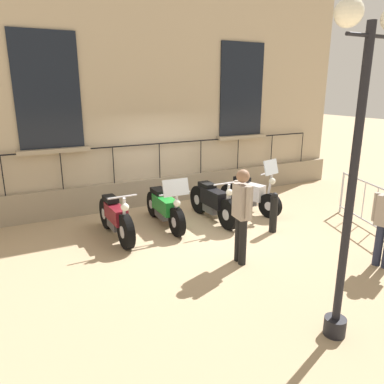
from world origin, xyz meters
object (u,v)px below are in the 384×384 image
(motorcycle_black, at_px, (213,203))
(crowd_barrier, at_px, (369,204))
(motorcycle_maroon, at_px, (116,219))
(motorcycle_green, at_px, (165,208))
(motorcycle_white, at_px, (250,195))
(bollard, at_px, (274,212))
(lamppost, at_px, (357,147))
(pedestrian_standing, at_px, (242,211))

(motorcycle_black, bearing_deg, crowd_barrier, 54.61)
(motorcycle_maroon, relative_size, motorcycle_green, 0.96)
(motorcycle_white, bearing_deg, motorcycle_maroon, -88.65)
(motorcycle_maroon, distance_m, crowd_barrier, 5.63)
(motorcycle_maroon, height_order, crowd_barrier, motorcycle_maroon)
(motorcycle_black, height_order, crowd_barrier, motorcycle_black)
(motorcycle_black, height_order, bollard, motorcycle_black)
(motorcycle_white, height_order, crowd_barrier, motorcycle_white)
(motorcycle_black, distance_m, crowd_barrier, 3.52)
(motorcycle_maroon, bearing_deg, motorcycle_green, 98.27)
(motorcycle_maroon, relative_size, bollard, 2.17)
(lamppost, bearing_deg, crowd_barrier, 123.30)
(motorcycle_white, height_order, bollard, motorcycle_white)
(motorcycle_green, relative_size, motorcycle_white, 1.10)
(motorcycle_green, distance_m, lamppost, 5.08)
(crowd_barrier, bearing_deg, motorcycle_maroon, -111.72)
(pedestrian_standing, bearing_deg, motorcycle_maroon, -142.42)
(motorcycle_white, xyz_separation_m, lamppost, (4.55, -1.94, 2.02))
(motorcycle_maroon, xyz_separation_m, bollard, (1.28, 3.17, 0.03))
(lamppost, distance_m, pedestrian_standing, 2.72)
(lamppost, bearing_deg, motorcycle_maroon, -160.36)
(motorcycle_green, height_order, pedestrian_standing, pedestrian_standing)
(crowd_barrier, bearing_deg, lamppost, -56.70)
(motorcycle_green, bearing_deg, lamppost, 4.82)
(bollard, bearing_deg, motorcycle_maroon, -111.90)
(lamppost, distance_m, bollard, 4.08)
(crowd_barrier, bearing_deg, bollard, -111.44)
(motorcycle_maroon, height_order, motorcycle_green, motorcycle_green)
(motorcycle_green, height_order, lamppost, lamppost)
(motorcycle_black, xyz_separation_m, bollard, (1.23, 0.81, 0.01))
(crowd_barrier, xyz_separation_m, pedestrian_standing, (0.10, -3.55, 0.43))
(motorcycle_black, relative_size, crowd_barrier, 0.91)
(crowd_barrier, bearing_deg, pedestrian_standing, -88.40)
(motorcycle_black, bearing_deg, motorcycle_green, -100.78)
(lamppost, height_order, bollard, lamppost)
(bollard, xyz_separation_m, pedestrian_standing, (0.90, -1.49, 0.54))
(lamppost, distance_m, crowd_barrier, 4.74)
(crowd_barrier, distance_m, pedestrian_standing, 3.57)
(motorcycle_green, distance_m, crowd_barrier, 4.61)
(motorcycle_black, relative_size, lamppost, 0.51)
(motorcycle_maroon, xyz_separation_m, crowd_barrier, (2.08, 5.22, 0.14))
(pedestrian_standing, bearing_deg, motorcycle_green, -168.59)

